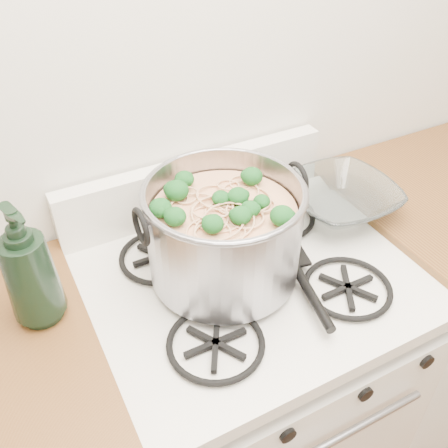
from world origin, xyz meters
TOP-DOWN VIEW (x-y plane):
  - gas_range at (0.00, 1.26)m, footprint 0.76×0.66m
  - stock_pot at (-0.06, 1.29)m, footprint 0.38×0.35m
  - spatula at (0.10, 1.27)m, footprint 0.35×0.36m
  - glass_bowl at (0.33, 1.36)m, footprint 0.12×0.12m
  - bottle at (-0.47, 1.35)m, footprint 0.14×0.14m

SIDE VIEW (x-z plane):
  - gas_range at x=0.00m, z-range -0.03..0.90m
  - spatula at x=0.10m, z-range 0.92..0.95m
  - glass_bowl at x=0.33m, z-range 0.92..0.95m
  - stock_pot at x=-0.06m, z-range 0.91..1.15m
  - bottle at x=-0.47m, z-range 0.92..1.21m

